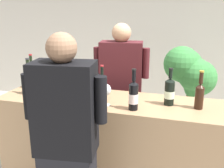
# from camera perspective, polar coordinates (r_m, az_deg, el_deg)

# --- Properties ---
(wall_back) EXTENTS (8.00, 0.10, 2.80)m
(wall_back) POSITION_cam_1_polar(r_m,az_deg,el_deg) (4.78, 9.97, 11.18)
(wall_back) COLOR beige
(wall_back) RESTS_ON ground_plane
(counter) EXTENTS (2.27, 0.58, 1.01)m
(counter) POSITION_cam_1_polar(r_m,az_deg,el_deg) (2.56, 1.76, -14.37)
(counter) COLOR #9E7A56
(counter) RESTS_ON ground_plane
(wine_bottle_0) EXTENTS (0.09, 0.09, 0.32)m
(wine_bottle_0) POSITION_cam_1_polar(r_m,az_deg,el_deg) (2.26, 12.48, -1.62)
(wine_bottle_0) COLOR black
(wine_bottle_0) RESTS_ON counter
(wine_bottle_1) EXTENTS (0.08, 0.08, 0.31)m
(wine_bottle_1) POSITION_cam_1_polar(r_m,az_deg,el_deg) (2.53, -3.43, 0.50)
(wine_bottle_1) COLOR black
(wine_bottle_1) RESTS_ON counter
(wine_bottle_2) EXTENTS (0.08, 0.08, 0.34)m
(wine_bottle_2) POSITION_cam_1_polar(r_m,az_deg,el_deg) (2.11, 4.72, -2.46)
(wine_bottle_2) COLOR black
(wine_bottle_2) RESTS_ON counter
(wine_bottle_3) EXTENTS (0.08, 0.08, 0.31)m
(wine_bottle_3) POSITION_cam_1_polar(r_m,az_deg,el_deg) (2.25, -3.92, -1.54)
(wine_bottle_3) COLOR black
(wine_bottle_3) RESTS_ON counter
(wine_bottle_4) EXTENTS (0.08, 0.08, 0.31)m
(wine_bottle_4) POSITION_cam_1_polar(r_m,az_deg,el_deg) (2.36, -2.18, -0.55)
(wine_bottle_4) COLOR black
(wine_bottle_4) RESTS_ON counter
(wine_bottle_5) EXTENTS (0.07, 0.07, 0.35)m
(wine_bottle_5) POSITION_cam_1_polar(r_m,az_deg,el_deg) (2.59, -17.69, 0.75)
(wine_bottle_5) COLOR black
(wine_bottle_5) RESTS_ON counter
(wine_bottle_6) EXTENTS (0.08, 0.08, 0.32)m
(wine_bottle_6) POSITION_cam_1_polar(r_m,az_deg,el_deg) (2.49, -9.78, 0.19)
(wine_bottle_6) COLOR black
(wine_bottle_6) RESTS_ON counter
(wine_bottle_7) EXTENTS (0.08, 0.08, 0.36)m
(wine_bottle_7) POSITION_cam_1_polar(r_m,az_deg,el_deg) (2.78, -17.07, 1.58)
(wine_bottle_7) COLOR black
(wine_bottle_7) RESTS_ON counter
(wine_bottle_8) EXTENTS (0.07, 0.07, 0.32)m
(wine_bottle_8) POSITION_cam_1_polar(r_m,az_deg,el_deg) (2.24, 18.63, -2.16)
(wine_bottle_8) COLOR black
(wine_bottle_8) RESTS_ON counter
(wine_glass) EXTENTS (0.08, 0.08, 0.19)m
(wine_glass) POSITION_cam_1_polar(r_m,az_deg,el_deg) (2.19, -1.24, -1.45)
(wine_glass) COLOR silver
(wine_glass) RESTS_ON counter
(ice_bucket) EXTENTS (0.20, 0.20, 0.20)m
(ice_bucket) POSITION_cam_1_polar(r_m,az_deg,el_deg) (2.69, -12.14, 0.89)
(ice_bucket) COLOR silver
(ice_bucket) RESTS_ON counter
(person_server) EXTENTS (0.61, 0.30, 1.66)m
(person_server) POSITION_cam_1_polar(r_m,az_deg,el_deg) (2.99, 1.94, -3.28)
(person_server) COLOR black
(person_server) RESTS_ON ground_plane
(person_guest) EXTENTS (0.56, 0.29, 1.67)m
(person_guest) POSITION_cam_1_polar(r_m,az_deg,el_deg) (1.91, -9.74, -15.28)
(person_guest) COLOR black
(person_guest) RESTS_ON ground_plane
(potted_shrub) EXTENTS (0.70, 0.65, 1.34)m
(potted_shrub) POSITION_cam_1_polar(r_m,az_deg,el_deg) (3.60, 16.76, 1.93)
(potted_shrub) COLOR brown
(potted_shrub) RESTS_ON ground_plane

